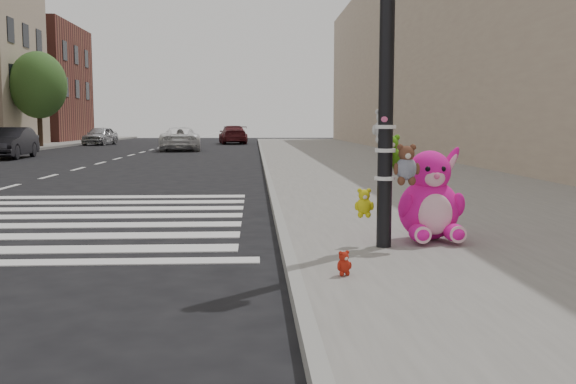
{
  "coord_description": "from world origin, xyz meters",
  "views": [
    {
      "loc": [
        1.2,
        -5.01,
        1.48
      ],
      "look_at": [
        1.55,
        1.76,
        0.75
      ],
      "focal_mm": 40.0,
      "sensor_mm": 36.0,
      "label": 1
    }
  ],
  "objects_px": {
    "red_teddy": "(344,263)",
    "pink_bunny": "(430,202)",
    "car_white_near": "(181,139)",
    "signal_pole": "(388,95)",
    "car_dark_far": "(9,143)"
  },
  "relations": [
    {
      "from": "red_teddy",
      "to": "pink_bunny",
      "type": "bearing_deg",
      "value": 28.84
    },
    {
      "from": "red_teddy",
      "to": "car_white_near",
      "type": "height_order",
      "value": "car_white_near"
    },
    {
      "from": "pink_bunny",
      "to": "car_white_near",
      "type": "height_order",
      "value": "car_white_near"
    },
    {
      "from": "red_teddy",
      "to": "signal_pole",
      "type": "bearing_deg",
      "value": 38.77
    },
    {
      "from": "pink_bunny",
      "to": "car_dark_far",
      "type": "distance_m",
      "value": 23.66
    },
    {
      "from": "pink_bunny",
      "to": "car_white_near",
      "type": "distance_m",
      "value": 28.41
    },
    {
      "from": "signal_pole",
      "to": "car_white_near",
      "type": "relative_size",
      "value": 0.88
    },
    {
      "from": "car_dark_far",
      "to": "car_white_near",
      "type": "distance_m",
      "value": 9.79
    },
    {
      "from": "red_teddy",
      "to": "car_white_near",
      "type": "distance_m",
      "value": 29.82
    },
    {
      "from": "red_teddy",
      "to": "car_white_near",
      "type": "relative_size",
      "value": 0.05
    },
    {
      "from": "signal_pole",
      "to": "red_teddy",
      "type": "height_order",
      "value": "signal_pole"
    },
    {
      "from": "signal_pole",
      "to": "car_dark_far",
      "type": "bearing_deg",
      "value": 119.54
    },
    {
      "from": "pink_bunny",
      "to": "car_white_near",
      "type": "bearing_deg",
      "value": 99.84
    },
    {
      "from": "car_white_near",
      "to": "car_dark_far",
      "type": "bearing_deg",
      "value": 45.14
    },
    {
      "from": "signal_pole",
      "to": "red_teddy",
      "type": "xyz_separation_m",
      "value": [
        -0.65,
        -1.31,
        -1.53
      ]
    }
  ]
}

